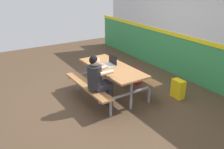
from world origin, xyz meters
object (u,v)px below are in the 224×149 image
at_px(picnic_table_main, 112,74).
at_px(backpack_dark, 178,89).
at_px(student_nearer, 98,78).
at_px(tote_bag_bright, 136,76).
at_px(laptop_silver, 110,63).

height_order(picnic_table_main, backpack_dark, picnic_table_main).
bearing_deg(student_nearer, tote_bag_bright, 114.11).
height_order(student_nearer, laptop_silver, student_nearer).
xyz_separation_m(student_nearer, laptop_silver, (-0.47, 0.58, 0.08)).
xyz_separation_m(laptop_silver, backpack_dark, (1.00, 1.24, -0.57)).
relative_size(student_nearer, laptop_silver, 3.71).
distance_m(student_nearer, tote_bag_bright, 1.71).
bearing_deg(laptop_silver, backpack_dark, 51.29).
xyz_separation_m(student_nearer, backpack_dark, (0.52, 1.82, -0.49)).
height_order(picnic_table_main, tote_bag_bright, picnic_table_main).
bearing_deg(backpack_dark, student_nearer, -105.94).
bearing_deg(backpack_dark, tote_bag_bright, -164.38).
bearing_deg(picnic_table_main, backpack_dark, 55.88).
bearing_deg(tote_bag_bright, student_nearer, -65.89).
bearing_deg(student_nearer, laptop_silver, 129.15).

